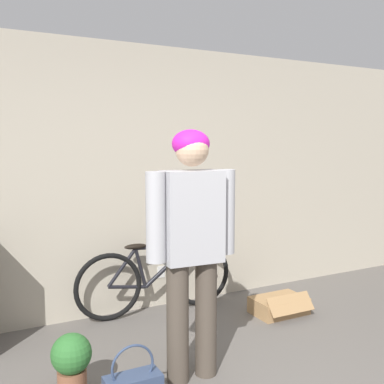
{
  "coord_description": "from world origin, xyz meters",
  "views": [
    {
      "loc": [
        -1.22,
        -1.52,
        1.65
      ],
      "look_at": [
        0.17,
        1.17,
        1.32
      ],
      "focal_mm": 42.0,
      "sensor_mm": 36.0,
      "label": 1
    }
  ],
  "objects_px": {
    "bicycle": "(157,278)",
    "cardboard_box": "(279,305)",
    "person": "(192,235)",
    "potted_plant": "(72,362)"
  },
  "relations": [
    {
      "from": "person",
      "to": "bicycle",
      "type": "height_order",
      "value": "person"
    },
    {
      "from": "potted_plant",
      "to": "bicycle",
      "type": "bearing_deg",
      "value": 46.45
    },
    {
      "from": "bicycle",
      "to": "potted_plant",
      "type": "bearing_deg",
      "value": -131.54
    },
    {
      "from": "person",
      "to": "cardboard_box",
      "type": "relative_size",
      "value": 3.39
    },
    {
      "from": "cardboard_box",
      "to": "potted_plant",
      "type": "distance_m",
      "value": 2.2
    },
    {
      "from": "person",
      "to": "cardboard_box",
      "type": "xyz_separation_m",
      "value": [
        1.31,
        0.68,
        -0.95
      ]
    },
    {
      "from": "bicycle",
      "to": "person",
      "type": "bearing_deg",
      "value": -99.73
    },
    {
      "from": "person",
      "to": "bicycle",
      "type": "relative_size",
      "value": 1.09
    },
    {
      "from": "bicycle",
      "to": "cardboard_box",
      "type": "distance_m",
      "value": 1.23
    },
    {
      "from": "person",
      "to": "cardboard_box",
      "type": "height_order",
      "value": "person"
    }
  ]
}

